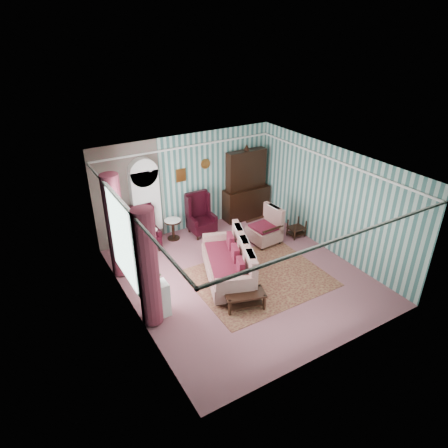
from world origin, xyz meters
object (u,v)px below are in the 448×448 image
plant_stand (156,300)px  round_side_table (173,230)px  nest_table (296,228)px  sofa (227,263)px  bookcase (146,206)px  dresser_hutch (247,183)px  wingback_right (201,215)px  wingback_left (144,229)px  coffee_table (245,300)px  seated_woman (145,230)px  floral_armchair (264,228)px

plant_stand → round_side_table: bearing=59.6°
nest_table → sofa: sofa is taller
bookcase → dresser_hutch: bearing=-2.1°
bookcase → wingback_right: (1.50, -0.39, -0.50)m
wingback_left → nest_table: 4.37m
dresser_hutch → wingback_left: size_ratio=1.89×
plant_stand → sofa: size_ratio=0.36×
round_side_table → plant_stand: 3.36m
bookcase → wingback_left: size_ratio=1.79×
wingback_left → coffee_table: (0.98, -3.50, -0.43)m
wingback_left → plant_stand: size_ratio=1.56×
wingback_left → wingback_right: 1.75m
seated_woman → floral_armchair: 3.33m
plant_stand → floral_armchair: floral_armchair is taller
seated_woman → nest_table: size_ratio=2.19×
wingback_right → nest_table: (2.32, -1.55, -0.35)m
bookcase → coffee_table: size_ratio=2.53×
dresser_hutch → nest_table: (0.57, -1.82, -0.91)m
seated_woman → plant_stand: seated_woman is taller
wingback_left → round_side_table: (0.90, 0.15, -0.33)m
coffee_table → dresser_hutch: bearing=56.2°
seated_woman → plant_stand: size_ratio=1.47×
wingback_right → coffee_table: wingback_right is taller
wingback_right → bookcase: bearing=165.4°
dresser_hutch → plant_stand: bearing=-144.9°
coffee_table → sofa: bearing=78.8°
seated_woman → floral_armchair: bearing=-24.2°
dresser_hutch → bookcase: bearing=177.9°
bookcase → floral_armchair: 3.35m
wingback_left → wingback_right: (1.75, 0.00, 0.00)m
nest_table → plant_stand: (-4.87, -1.20, 0.13)m
bookcase → sofa: bearing=-71.0°
floral_armchair → wingback_left: bearing=62.5°
wingback_right → seated_woman: size_ratio=1.06×
dresser_hutch → nest_table: 2.11m
round_side_table → sofa: sofa is taller
wingback_left → plant_stand: 2.87m
wingback_left → floral_armchair: size_ratio=1.31×
bookcase → nest_table: bookcase is taller
bookcase → floral_armchair: bookcase is taller
sofa → floral_armchair: 2.09m
wingback_right → plant_stand: 3.76m
nest_table → wingback_right: bearing=146.3°
coffee_table → bookcase: bearing=100.6°
dresser_hutch → plant_stand: (-4.30, -3.02, -0.78)m
coffee_table → seated_woman: bearing=105.6°
dresser_hutch → round_side_table: bearing=-177.4°
round_side_table → wingback_right: bearing=-10.0°
wingback_right → nest_table: bearing=-33.7°
dresser_hutch → round_side_table: size_ratio=3.93×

